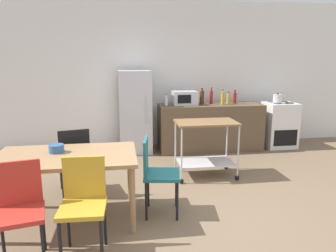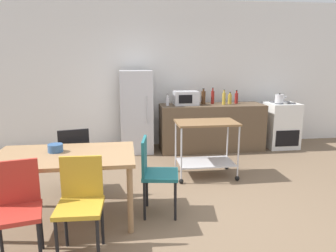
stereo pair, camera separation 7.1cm
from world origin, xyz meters
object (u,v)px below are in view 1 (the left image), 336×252
chair_teal (156,171)px  chair_black (74,156)px  refrigerator (135,112)px  dining_table (66,162)px  chair_mustard (83,200)px  bottle_sparkling_water (202,97)px  bottle_wine (211,97)px  bottle_olive_oil (166,101)px  fruit_bowl (56,149)px  chair_red (19,207)px  bottle_sesame_oil (228,99)px  kitchen_cart (206,140)px  bottle_soda (235,98)px  microwave (185,98)px  kettle (278,98)px  stove_oven (279,125)px  bottle_vinegar (222,98)px

chair_teal → chair_black: 1.22m
refrigerator → dining_table: bearing=-108.8°
dining_table → refrigerator: (0.88, 2.57, 0.10)m
chair_mustard → bottle_sparkling_water: 3.80m
bottle_wine → dining_table: bearing=-132.6°
bottle_olive_oil → fruit_bowl: 2.82m
chair_black → refrigerator: 2.09m
chair_red → bottle_sesame_oil: 4.41m
refrigerator → bottle_sparkling_water: bearing=-0.2°
refrigerator → kitchen_cart: size_ratio=1.70×
chair_teal → bottle_soda: (1.87, 2.57, 0.49)m
chair_red → microwave: 3.87m
bottle_soda → fruit_bowl: size_ratio=1.62×
chair_red → chair_mustard: size_ratio=1.00×
chair_black → kettle: size_ratio=3.71×
chair_red → kettle: bearing=25.9°
kitchen_cart → bottle_soda: (0.99, 1.49, 0.44)m
kettle → microwave: bearing=176.6°
chair_red → refrigerator: bearing=58.2°
chair_teal → chair_mustard: same height
refrigerator → bottle_sesame_oil: size_ratio=6.66×
refrigerator → fruit_bowl: bearing=-111.8°
chair_red → chair_teal: (1.26, 0.71, 0.00)m
stove_oven → bottle_sesame_oil: bearing=179.2°
chair_mustard → bottle_vinegar: size_ratio=3.08×
chair_mustard → bottle_sesame_oil: size_ratio=3.82×
chair_mustard → stove_oven: bearing=44.2°
chair_black → fruit_bowl: chair_black is taller
chair_mustard → dining_table: bearing=112.6°
refrigerator → bottle_sparkling_water: 1.33m
chair_mustard → chair_teal: bearing=44.5°
dining_table → bottle_soda: bearing=42.0°
bottle_wine → chair_mustard: bearing=-123.2°
chair_teal → bottle_vinegar: bearing=-24.2°
fruit_bowl → kettle: bearing=31.3°
chair_red → microwave: bearing=44.5°
chair_red → bottle_vinegar: bearing=35.6°
kitchen_cart → bottle_vinegar: size_ratio=3.15×
bottle_vinegar → bottle_wine: bearing=144.1°
chair_red → bottle_sesame_oil: size_ratio=3.82×
kitchen_cart → bottle_olive_oil: (-0.40, 1.37, 0.41)m
chair_black → bottle_vinegar: size_ratio=3.08×
refrigerator → microwave: refrigerator is taller
bottle_wine → kettle: (1.30, -0.17, -0.03)m
chair_mustard → bottle_wine: bearing=59.2°
chair_teal → kettle: 3.63m
chair_black → microwave: (1.84, 1.80, 0.51)m
bottle_soda → stove_oven: bearing=-4.3°
bottle_olive_oil → bottle_sesame_oil: (1.23, 0.06, 0.01)m
bottle_wine → microwave: bearing=-173.5°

